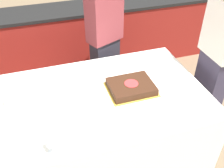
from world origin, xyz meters
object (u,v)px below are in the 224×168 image
at_px(person_cutting_cake, 105,41).
at_px(person_seated_right, 216,62).
at_px(cake, 131,87).
at_px(wine_glass, 50,141).
at_px(plate_stack, 16,99).

relative_size(person_cutting_cake, person_seated_right, 0.95).
xyz_separation_m(cake, wine_glass, (-0.78, -0.49, 0.09)).
xyz_separation_m(cake, person_cutting_cake, (0.00, 0.83, 0.04)).
height_order(cake, person_seated_right, person_seated_right).
bearing_deg(cake, plate_stack, 172.32).
relative_size(plate_stack, person_seated_right, 0.12).
bearing_deg(plate_stack, wine_glass, -70.90).
distance_m(cake, wine_glass, 0.92).
relative_size(cake, wine_glass, 2.34).
bearing_deg(plate_stack, person_cutting_cake, 34.97).
height_order(person_cutting_cake, person_seated_right, person_seated_right).
bearing_deg(person_cutting_cake, plate_stack, 11.40).
distance_m(wine_glass, person_seated_right, 1.72).
relative_size(plate_stack, wine_glass, 1.13).
xyz_separation_m(plate_stack, person_cutting_cake, (0.99, 0.69, 0.04)).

